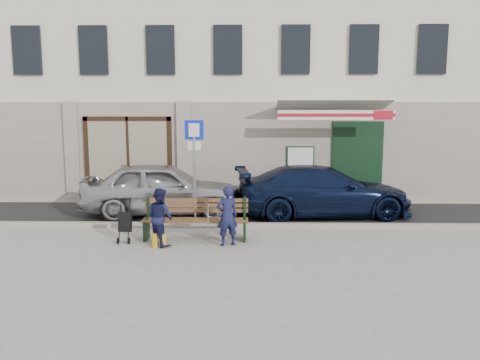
{
  "coord_description": "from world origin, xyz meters",
  "views": [
    {
      "loc": [
        0.68,
        -9.97,
        2.87
      ],
      "look_at": [
        0.45,
        1.6,
        1.2
      ],
      "focal_mm": 35.0,
      "sensor_mm": 36.0,
      "label": 1
    }
  ],
  "objects_px": {
    "car_navy": "(323,191)",
    "man": "(227,216)",
    "parking_sign": "(194,155)",
    "car_silver": "(162,189)",
    "bench": "(193,220)",
    "stroller": "(125,223)",
    "woman": "(160,217)"
  },
  "relations": [
    {
      "from": "car_silver",
      "to": "stroller",
      "type": "xyz_separation_m",
      "value": [
        -0.33,
        -2.77,
        -0.33
      ]
    },
    {
      "from": "car_silver",
      "to": "bench",
      "type": "bearing_deg",
      "value": -160.06
    },
    {
      "from": "bench",
      "to": "stroller",
      "type": "distance_m",
      "value": 1.52
    },
    {
      "from": "bench",
      "to": "stroller",
      "type": "height_order",
      "value": "bench"
    },
    {
      "from": "car_navy",
      "to": "man",
      "type": "bearing_deg",
      "value": 133.84
    },
    {
      "from": "woman",
      "to": "bench",
      "type": "bearing_deg",
      "value": -97.48
    },
    {
      "from": "woman",
      "to": "stroller",
      "type": "distance_m",
      "value": 0.92
    },
    {
      "from": "car_silver",
      "to": "bench",
      "type": "xyz_separation_m",
      "value": [
        1.18,
        -2.55,
        -0.3
      ]
    },
    {
      "from": "car_silver",
      "to": "parking_sign",
      "type": "relative_size",
      "value": 1.65
    },
    {
      "from": "car_silver",
      "to": "car_navy",
      "type": "distance_m",
      "value": 4.5
    },
    {
      "from": "car_silver",
      "to": "parking_sign",
      "type": "xyz_separation_m",
      "value": [
        1.05,
        -1.09,
        1.04
      ]
    },
    {
      "from": "car_navy",
      "to": "bench",
      "type": "relative_size",
      "value": 2.02
    },
    {
      "from": "parking_sign",
      "to": "stroller",
      "type": "height_order",
      "value": "parking_sign"
    },
    {
      "from": "parking_sign",
      "to": "man",
      "type": "relative_size",
      "value": 2.04
    },
    {
      "from": "parking_sign",
      "to": "bench",
      "type": "relative_size",
      "value": 1.12
    },
    {
      "from": "car_silver",
      "to": "bench",
      "type": "distance_m",
      "value": 2.82
    },
    {
      "from": "car_silver",
      "to": "man",
      "type": "bearing_deg",
      "value": -151.66
    },
    {
      "from": "bench",
      "to": "man",
      "type": "bearing_deg",
      "value": -30.48
    },
    {
      "from": "car_silver",
      "to": "car_navy",
      "type": "relative_size",
      "value": 0.91
    },
    {
      "from": "parking_sign",
      "to": "car_navy",
      "type": "bearing_deg",
      "value": 29.97
    },
    {
      "from": "parking_sign",
      "to": "man",
      "type": "bearing_deg",
      "value": -51.42
    },
    {
      "from": "car_navy",
      "to": "woman",
      "type": "xyz_separation_m",
      "value": [
        -3.98,
        -3.02,
        -0.07
      ]
    },
    {
      "from": "woman",
      "to": "parking_sign",
      "type": "bearing_deg",
      "value": -60.31
    },
    {
      "from": "bench",
      "to": "car_silver",
      "type": "bearing_deg",
      "value": 114.75
    },
    {
      "from": "car_silver",
      "to": "man",
      "type": "distance_m",
      "value": 3.61
    },
    {
      "from": "man",
      "to": "woman",
      "type": "distance_m",
      "value": 1.45
    },
    {
      "from": "parking_sign",
      "to": "man",
      "type": "distance_m",
      "value": 2.42
    },
    {
      "from": "man",
      "to": "stroller",
      "type": "distance_m",
      "value": 2.32
    },
    {
      "from": "stroller",
      "to": "parking_sign",
      "type": "bearing_deg",
      "value": 52.35
    },
    {
      "from": "car_silver",
      "to": "stroller",
      "type": "relative_size",
      "value": 4.6
    },
    {
      "from": "woman",
      "to": "stroller",
      "type": "xyz_separation_m",
      "value": [
        -0.85,
        0.28,
        -0.21
      ]
    },
    {
      "from": "stroller",
      "to": "woman",
      "type": "bearing_deg",
      "value": -16.83
    }
  ]
}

